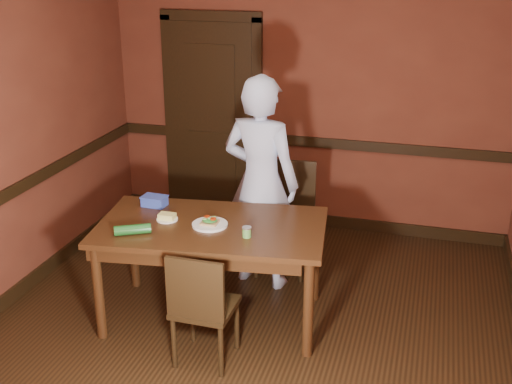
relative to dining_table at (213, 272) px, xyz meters
The scene contains 16 objects.
floor 0.57m from the dining_table, 38.47° to the right, with size 4.00×4.50×0.01m, color black.
wall_back 2.24m from the dining_table, 80.91° to the left, with size 4.00×0.02×2.70m, color brown.
wall_front 2.70m from the dining_table, 82.73° to the right, with size 4.00×0.02×2.70m, color brown.
dado_back 2.07m from the dining_table, 80.84° to the left, with size 4.00×0.03×0.10m, color black.
baseboard_back 2.03m from the dining_table, 80.84° to the left, with size 4.00×0.03×0.12m, color black.
baseboard_left 1.72m from the dining_table, behind, with size 0.03×4.50×0.12m, color black.
door 2.19m from the dining_table, 109.13° to the left, with size 1.05×0.07×2.20m.
dining_table is the anchor object (origin of this frame).
chair_far 0.98m from the dining_table, 70.63° to the left, with size 0.45×0.45×0.97m, color black, non-canonical shape.
chair_near 0.54m from the dining_table, 75.75° to the right, with size 0.40×0.40×0.86m, color black, non-canonical shape.
person 0.87m from the dining_table, 73.90° to the left, with size 0.66×0.43×1.81m, color silver.
sandwich_plate 0.42m from the dining_table, 98.91° to the right, with size 0.27×0.27×0.07m.
sauce_jar 0.56m from the dining_table, 23.61° to the right, with size 0.07×0.07×0.08m.
cheese_saucer 0.55m from the dining_table, behind, with size 0.16×0.16×0.05m.
food_tub 0.75m from the dining_table, 158.08° to the left, with size 0.20×0.14×0.08m.
wrapped_veg 0.72m from the dining_table, 146.71° to the right, with size 0.07×0.07×0.26m, color #1A541D.
Camera 1 is at (1.20, -3.86, 2.72)m, focal length 45.00 mm.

